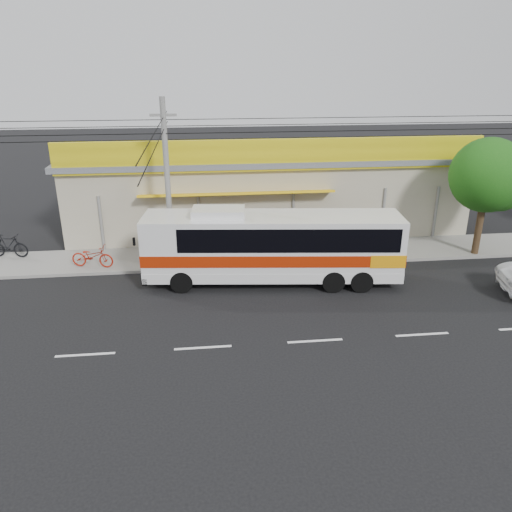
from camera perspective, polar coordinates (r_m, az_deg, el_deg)
The scene contains 9 objects.
ground at distance 20.35m, azimuth 5.20°, elevation -6.03°, with size 120.00×120.00×0.00m, color black.
sidewalk at distance 25.70m, azimuth 2.58°, elevation 0.24°, with size 30.00×3.20×0.15m, color gray.
lane_markings at distance 18.22m, azimuth 6.76°, elevation -9.62°, with size 50.00×0.12×0.01m, color silver, non-canonical shape.
storefront_building at distance 30.28m, azimuth 1.01°, elevation 7.95°, with size 22.60×9.20×5.70m.
coach_bus at distance 21.96m, azimuth 2.34°, elevation 1.44°, with size 11.43×3.58×3.46m.
motorbike_red at distance 24.94m, azimuth -18.20°, elevation -0.03°, with size 0.71×2.04×1.07m, color maroon.
motorbike_dark at distance 27.76m, azimuth -26.44°, elevation 1.06°, with size 0.56×2.00×1.20m, color black.
utility_pole at distance 23.28m, azimuth -10.47°, elevation 14.10°, with size 34.00×14.00×7.91m.
tree_near at distance 26.92m, azimuth 25.20°, elevation 8.07°, with size 3.62×3.62×6.00m.
Camera 1 is at (-3.85, -17.66, 9.35)m, focal length 35.00 mm.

